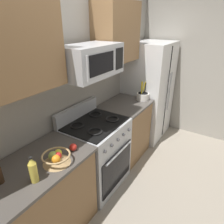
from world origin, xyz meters
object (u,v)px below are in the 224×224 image
(microwave, at_px, (91,61))
(utensil_crock, at_px, (143,96))
(apple_loose, at_px, (73,147))
(refrigerator, at_px, (148,91))
(range_oven, at_px, (96,153))
(bottle_oil, at_px, (33,170))
(fruit_basket, at_px, (56,158))

(microwave, distance_m, utensil_crock, 1.29)
(microwave, xyz_separation_m, apple_loose, (-0.56, -0.18, -0.73))
(refrigerator, xyz_separation_m, microwave, (-1.62, 0.04, 0.80))
(range_oven, height_order, apple_loose, range_oven)
(utensil_crock, relative_size, bottle_oil, 1.27)
(range_oven, bearing_deg, fruit_basket, -168.98)
(range_oven, distance_m, bottle_oil, 1.17)
(fruit_basket, bearing_deg, bottle_oil, -175.58)
(range_oven, height_order, fruit_basket, range_oven)
(fruit_basket, relative_size, bottle_oil, 1.10)
(refrigerator, height_order, utensil_crock, refrigerator)
(apple_loose, height_order, bottle_oil, bottle_oil)
(apple_loose, bearing_deg, bottle_oil, -177.22)
(fruit_basket, relative_size, apple_loose, 3.50)
(microwave, bearing_deg, range_oven, -89.97)
(microwave, xyz_separation_m, fruit_basket, (-0.78, -0.18, -0.71))
(bottle_oil, bearing_deg, microwave, 10.93)
(utensil_crock, distance_m, fruit_basket, 1.84)
(microwave, height_order, bottle_oil, microwave)
(microwave, relative_size, apple_loose, 10.37)
(utensil_crock, bearing_deg, bottle_oil, -179.56)
(microwave, bearing_deg, apple_loose, -162.50)
(apple_loose, bearing_deg, refrigerator, 3.43)
(microwave, height_order, apple_loose, microwave)
(microwave, bearing_deg, utensil_crock, -9.69)
(utensil_crock, xyz_separation_m, apple_loose, (-1.62, 0.01, -0.03))
(apple_loose, bearing_deg, fruit_basket, -179.10)
(range_oven, xyz_separation_m, microwave, (-0.00, 0.03, 1.20))
(fruit_basket, xyz_separation_m, apple_loose, (0.22, 0.00, -0.02))
(bottle_oil, bearing_deg, fruit_basket, 4.42)
(utensil_crock, distance_m, bottle_oil, 2.09)
(range_oven, distance_m, fruit_basket, 0.93)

